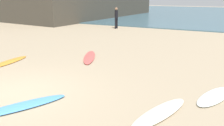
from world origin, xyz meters
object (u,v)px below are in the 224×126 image
surfboard_1 (160,113)px  surfboard_6 (21,106)px  beachgoer_near (116,17)px  surfboard_5 (215,96)px  surfboard_3 (9,62)px  surfboard_2 (89,57)px

surfboard_1 → surfboard_6: (-3.37, -1.32, -0.00)m
surfboard_1 → beachgoer_near: size_ratio=1.24×
surfboard_5 → beachgoer_near: beachgoer_near is taller
surfboard_3 → surfboard_6: surfboard_6 is taller
surfboard_1 → surfboard_3: (-7.26, 1.63, -0.01)m
surfboard_3 → surfboard_5: (8.37, 0.09, 0.01)m
surfboard_6 → beachgoer_near: (-4.57, 14.96, 0.97)m
surfboard_3 → surfboard_6: bearing=135.2°
surfboard_1 → surfboard_3: size_ratio=1.03×
surfboard_5 → surfboard_6: (-4.48, -3.04, 0.00)m
surfboard_2 → surfboard_5: surfboard_2 is taller
surfboard_1 → beachgoer_near: beachgoer_near is taller
surfboard_3 → beachgoer_near: bearing=-94.4°
surfboard_5 → surfboard_6: 5.42m
beachgoer_near → surfboard_3: bearing=12.5°
surfboard_3 → surfboard_6: size_ratio=0.87×
beachgoer_near → surfboard_5: bearing=46.5°
surfboard_6 → surfboard_2: bearing=-50.3°
surfboard_3 → surfboard_6: 4.88m
surfboard_1 → surfboard_5: 2.04m
surfboard_1 → beachgoer_near: (-7.94, 13.64, 0.97)m
surfboard_1 → beachgoer_near: 15.81m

